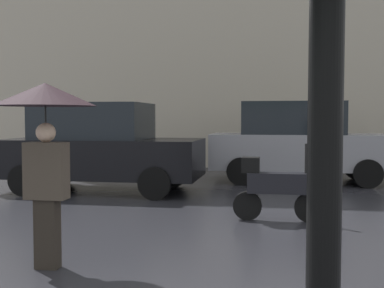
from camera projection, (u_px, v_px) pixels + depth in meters
pedestrian_with_umbrella at (46, 117)px, 5.14m from camera, size 1.09×1.09×2.01m
parked_scooter at (275, 186)px, 7.59m from camera, size 1.42×0.32×1.23m
parked_car_left at (101, 147)px, 10.71m from camera, size 4.33×2.05×1.96m
parked_car_right at (299, 142)px, 12.24m from camera, size 4.56×1.90×2.05m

